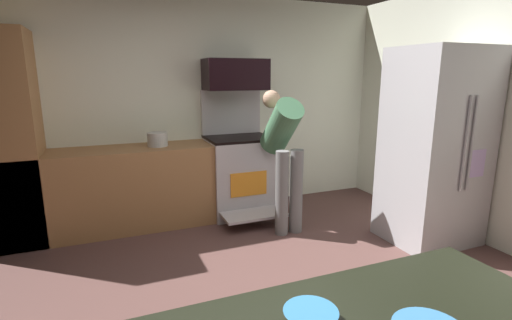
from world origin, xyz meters
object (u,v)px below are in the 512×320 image
object	(u,v)px
microwave	(236,75)
stock_pot	(158,139)
oven_range	(239,172)
mixing_bowl_small	(311,317)
person_cook	(283,148)
refrigerator	(435,148)

from	to	relation	value
microwave	stock_pot	distance (m)	1.19
oven_range	mixing_bowl_small	bearing A→B (deg)	-105.62
microwave	person_cook	xyz separation A→B (m)	(0.28, -0.74, -0.77)
oven_range	refrigerator	world-z (taller)	refrigerator
microwave	stock_pot	world-z (taller)	microwave
microwave	person_cook	size ratio (longest dim) A/B	0.49
person_cook	mixing_bowl_small	distance (m)	2.93
mixing_bowl_small	microwave	bearing A→B (deg)	74.80
refrigerator	stock_pot	bearing A→B (deg)	149.20
oven_range	person_cook	xyz separation A→B (m)	(0.28, -0.64, 0.40)
oven_range	person_cook	bearing A→B (deg)	-66.47
mixing_bowl_small	stock_pot	size ratio (longest dim) A/B	0.79
microwave	refrigerator	xyz separation A→B (m)	(1.55, -1.57, -0.71)
microwave	mixing_bowl_small	size ratio (longest dim) A/B	4.20
oven_range	microwave	bearing A→B (deg)	90.00
refrigerator	person_cook	size ratio (longest dim) A/B	1.28
refrigerator	mixing_bowl_small	size ratio (longest dim) A/B	11.00
oven_range	refrigerator	distance (m)	2.19
oven_range	microwave	xyz separation A→B (m)	(0.00, 0.09, 1.17)
oven_range	refrigerator	bearing A→B (deg)	-43.65
person_cook	mixing_bowl_small	size ratio (longest dim) A/B	8.57
refrigerator	microwave	bearing A→B (deg)	134.58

